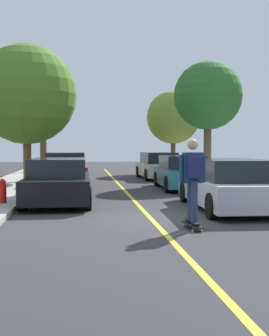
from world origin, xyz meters
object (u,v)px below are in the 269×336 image
(street_tree_left_nearest, at_px, (27,95))
(skateboard, at_px, (192,225))
(fire_hydrant, at_px, (3,191))
(parked_car_left_nearest, at_px, (59,181))
(parked_car_left_near, at_px, (66,170))
(parked_car_right_nearest, at_px, (229,184))
(parked_car_right_near, at_px, (182,173))
(street_tree_left_near, at_px, (43,101))
(skateboarder, at_px, (193,176))
(street_tree_right_near, at_px, (173,117))
(street_tree_right_nearest, at_px, (208,96))
(parked_car_right_far, at_px, (158,166))

(street_tree_left_nearest, xyz_separation_m, skateboard, (4.86, -11.67, -4.03))
(street_tree_left_nearest, relative_size, fire_hydrant, 8.97)
(parked_car_left_nearest, xyz_separation_m, fire_hydrant, (-1.50, -0.98, -0.19))
(parked_car_left_nearest, bearing_deg, parked_car_left_near, 90.01)
(parked_car_left_nearest, xyz_separation_m, street_tree_left_nearest, (-1.82, 7.02, 3.44))
(parked_car_right_nearest, bearing_deg, parked_car_right_near, 89.99)
(parked_car_right_near, distance_m, street_tree_left_nearest, 8.07)
(street_tree_left_near, height_order, skateboard, street_tree_left_near)
(skateboarder, bearing_deg, street_tree_right_near, 79.50)
(parked_car_right_nearest, height_order, parked_car_right_near, parked_car_right_nearest)
(fire_hydrant, height_order, skateboard, fire_hydrant)
(street_tree_left_near, xyz_separation_m, street_tree_right_nearest, (8.40, -8.63, -0.57))
(fire_hydrant, bearing_deg, parked_car_left_near, 77.09)
(skateboard, bearing_deg, parked_car_left_near, 106.59)
(parked_car_left_near, relative_size, skateboarder, 2.45)
(street_tree_right_near, bearing_deg, street_tree_left_near, 175.31)
(parked_car_left_near, distance_m, skateboard, 10.67)
(parked_car_left_nearest, distance_m, skateboarder, 5.60)
(parked_car_right_nearest, height_order, street_tree_right_near, street_tree_right_near)
(parked_car_left_near, distance_m, street_tree_right_nearest, 7.45)
(skateboarder, bearing_deg, parked_car_right_far, 83.13)
(street_tree_right_near, bearing_deg, skateboard, -100.52)
(street_tree_left_nearest, distance_m, skateboard, 13.27)
(street_tree_left_nearest, xyz_separation_m, street_tree_right_nearest, (8.40, -0.56, -0.01))
(parked_car_right_far, bearing_deg, parked_car_left_nearest, -116.50)
(parked_car_right_nearest, distance_m, skateboarder, 3.26)
(street_tree_left_near, xyz_separation_m, skateboard, (4.86, -19.74, -4.59))
(street_tree_left_nearest, xyz_separation_m, fire_hydrant, (0.32, -8.00, -3.63))
(street_tree_left_nearest, height_order, street_tree_left_near, street_tree_left_nearest)
(parked_car_right_nearest, height_order, skateboard, parked_car_right_nearest)
(fire_hydrant, bearing_deg, street_tree_left_nearest, 92.31)
(street_tree_left_nearest, bearing_deg, street_tree_left_near, 90.00)
(parked_car_left_nearest, height_order, parked_car_right_far, parked_car_right_far)
(parked_car_right_near, xyz_separation_m, street_tree_left_near, (-6.58, 11.22, 4.01))
(parked_car_right_far, relative_size, street_tree_right_near, 0.82)
(parked_car_right_nearest, relative_size, fire_hydrant, 6.77)
(street_tree_right_near, height_order, skateboarder, street_tree_right_near)
(parked_car_left_near, height_order, skateboarder, skateboarder)
(street_tree_right_nearest, distance_m, skateboarder, 12.06)
(fire_hydrant, relative_size, skateboard, 0.82)
(parked_car_left_near, bearing_deg, fire_hydrant, -102.91)
(parked_car_left_near, distance_m, street_tree_left_near, 10.47)
(parked_car_left_nearest, bearing_deg, street_tree_right_nearest, 44.47)
(street_tree_right_nearest, relative_size, street_tree_right_near, 1.07)
(parked_car_right_near, xyz_separation_m, street_tree_right_near, (1.82, 10.53, 2.98))
(street_tree_left_nearest, xyz_separation_m, street_tree_right_near, (8.40, 7.38, -0.48))
(parked_car_right_near, bearing_deg, skateboard, -101.38)
(street_tree_left_nearest, relative_size, skateboarder, 3.51)
(parked_car_left_nearest, height_order, fire_hydrant, parked_car_left_nearest)
(parked_car_right_nearest, bearing_deg, street_tree_right_nearest, 77.74)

